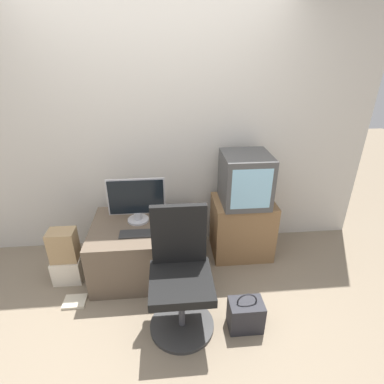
{
  "coord_description": "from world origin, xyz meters",
  "views": [
    {
      "loc": [
        0.08,
        -1.61,
        2.03
      ],
      "look_at": [
        0.32,
        0.93,
        0.78
      ],
      "focal_mm": 28.0,
      "sensor_mm": 36.0,
      "label": 1
    }
  ],
  "objects": [
    {
      "name": "desk",
      "position": [
        -0.13,
        0.79,
        0.26
      ],
      "size": [
        1.02,
        0.77,
        0.53
      ],
      "color": "brown",
      "rests_on": "ground_plane"
    },
    {
      "name": "crt_tv",
      "position": [
        0.84,
        0.98,
        0.87
      ],
      "size": [
        0.45,
        0.47,
        0.5
      ],
      "color": "#474747",
      "rests_on": "side_stand"
    },
    {
      "name": "main_monitor",
      "position": [
        -0.21,
        0.87,
        0.75
      ],
      "size": [
        0.53,
        0.2,
        0.43
      ],
      "color": "#B2B2B7",
      "rests_on": "desk"
    },
    {
      "name": "mouse",
      "position": [
        0.02,
        0.65,
        0.54
      ],
      "size": [
        0.05,
        0.03,
        0.03
      ],
      "color": "silver",
      "rests_on": "desk"
    },
    {
      "name": "wall_back",
      "position": [
        0.0,
        1.32,
        1.3
      ],
      "size": [
        4.4,
        0.05,
        2.6
      ],
      "color": "beige",
      "rests_on": "ground_plane"
    },
    {
      "name": "book",
      "position": [
        -0.77,
        0.41,
        0.01
      ],
      "size": [
        0.19,
        0.16,
        0.02
      ],
      "color": "beige",
      "rests_on": "ground_plane"
    },
    {
      "name": "cardboard_box_upper",
      "position": [
        -0.89,
        0.72,
        0.39
      ],
      "size": [
        0.24,
        0.18,
        0.3
      ],
      "color": "#A3845B",
      "rests_on": "cardboard_box_lower"
    },
    {
      "name": "office_chair",
      "position": [
        0.16,
        0.14,
        0.44
      ],
      "size": [
        0.51,
        0.51,
        1.0
      ],
      "color": "#333333",
      "rests_on": "ground_plane"
    },
    {
      "name": "side_stand",
      "position": [
        0.85,
        1.0,
        0.31
      ],
      "size": [
        0.61,
        0.46,
        0.62
      ],
      "color": "olive",
      "rests_on": "ground_plane"
    },
    {
      "name": "handbag",
      "position": [
        0.66,
        0.03,
        0.13
      ],
      "size": [
        0.27,
        0.18,
        0.35
      ],
      "color": "#232328",
      "rests_on": "ground_plane"
    },
    {
      "name": "ground_plane",
      "position": [
        0.0,
        0.0,
        0.0
      ],
      "size": [
        12.0,
        12.0,
        0.0
      ],
      "primitive_type": "plane",
      "color": "#7F705B"
    },
    {
      "name": "cardboard_box_lower",
      "position": [
        -0.89,
        0.72,
        0.12
      ],
      "size": [
        0.26,
        0.22,
        0.24
      ],
      "color": "beige",
      "rests_on": "ground_plane"
    },
    {
      "name": "keyboard",
      "position": [
        -0.2,
        0.63,
        0.54
      ],
      "size": [
        0.32,
        0.13,
        0.01
      ],
      "color": "#2D2D2D",
      "rests_on": "desk"
    }
  ]
}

